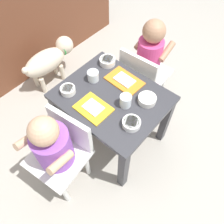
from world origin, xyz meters
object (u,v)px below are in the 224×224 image
object	(u,v)px
seated_child_left	(54,146)
seated_child_right	(148,58)
veggie_bowl_far	(131,123)
veggie_bowl_near	(68,90)
dining_table	(112,105)
water_cup_left	(93,76)
cereal_bowl_left_side	(107,61)
water_cup_right	(126,101)
cereal_bowl_right_side	(147,99)
dog	(49,59)
food_tray_left	(93,108)
food_tray_right	(124,80)

from	to	relation	value
seated_child_left	seated_child_right	distance (m)	0.80
veggie_bowl_far	veggie_bowl_near	world-z (taller)	same
seated_child_right	veggie_bowl_near	bearing A→B (deg)	163.12
dining_table	seated_child_right	distance (m)	0.41
seated_child_left	water_cup_left	xyz separation A→B (m)	(0.42, 0.14, 0.06)
dining_table	cereal_bowl_left_side	world-z (taller)	cereal_bowl_left_side
water_cup_right	cereal_bowl_right_side	xyz separation A→B (m)	(0.09, -0.07, -0.01)
dining_table	veggie_bowl_far	world-z (taller)	veggie_bowl_far
dining_table	dog	world-z (taller)	dining_table
water_cup_left	water_cup_right	bearing A→B (deg)	-94.20
water_cup_left	veggie_bowl_near	xyz separation A→B (m)	(-0.16, 0.04, -0.01)
dining_table	water_cup_left	distance (m)	0.20
dining_table	water_cup_right	xyz separation A→B (m)	(0.00, -0.09, 0.11)
seated_child_right	veggie_bowl_far	xyz separation A→B (m)	(-0.48, -0.24, 0.03)
water_cup_right	dog	bearing A→B (deg)	83.20
food_tray_left	dog	bearing A→B (deg)	71.76
seated_child_left	food_tray_left	bearing A→B (deg)	-1.81
seated_child_right	dining_table	bearing A→B (deg)	-174.41
seated_child_right	water_cup_right	size ratio (longest dim) A/B	9.88
dining_table	water_cup_right	size ratio (longest dim) A/B	8.60
food_tray_left	seated_child_left	bearing A→B (deg)	178.19
dog	water_cup_right	world-z (taller)	water_cup_right
seated_child_left	cereal_bowl_right_side	bearing A→B (deg)	-21.40
dining_table	veggie_bowl_far	size ratio (longest dim) A/B	6.28
food_tray_left	seated_child_right	bearing A→B (deg)	2.33
food_tray_right	cereal_bowl_left_side	bearing A→B (deg)	74.50
water_cup_right	cereal_bowl_left_side	world-z (taller)	water_cup_right
food_tray_right	water_cup_right	bearing A→B (deg)	-138.50
water_cup_left	water_cup_right	world-z (taller)	water_cup_right
water_cup_left	dog	bearing A→B (deg)	82.02
seated_child_left	water_cup_right	world-z (taller)	seated_child_left
seated_child_left	veggie_bowl_far	size ratio (longest dim) A/B	6.82
cereal_bowl_right_side	veggie_bowl_near	size ratio (longest dim) A/B	1.18
water_cup_right	cereal_bowl_right_side	distance (m)	0.12
seated_child_right	dog	bearing A→B (deg)	113.66
water_cup_left	seated_child_left	bearing A→B (deg)	-162.21
water_cup_right	seated_child_left	bearing A→B (deg)	163.54
food_tray_left	veggie_bowl_near	world-z (taller)	veggie_bowl_near
food_tray_left	cereal_bowl_right_side	bearing A→B (deg)	-39.67
cereal_bowl_left_side	veggie_bowl_near	size ratio (longest dim) A/B	1.16
dog	food_tray_left	size ratio (longest dim) A/B	2.58
dog	cereal_bowl_right_side	bearing A→B (deg)	-90.56
seated_child_left	seated_child_right	size ratio (longest dim) A/B	0.95
dog	cereal_bowl_right_side	distance (m)	0.92
food_tray_right	water_cup_right	distance (m)	0.17
dog	seated_child_right	bearing A→B (deg)	-66.34
dining_table	food_tray_left	distance (m)	0.16
dining_table	seated_child_right	xyz separation A→B (m)	(0.40, 0.04, 0.06)
dining_table	veggie_bowl_far	distance (m)	0.23
food_tray_right	seated_child_right	bearing A→B (deg)	4.58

